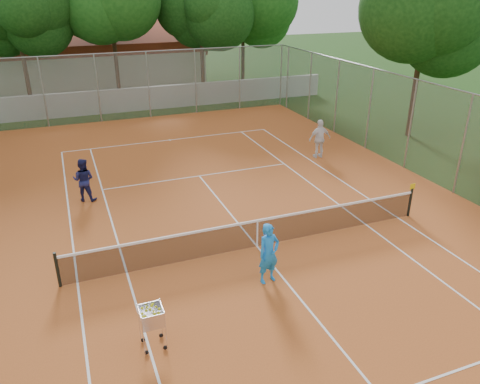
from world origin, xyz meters
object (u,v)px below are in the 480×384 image
object	(u,v)px
tennis_net	(257,233)
ball_hopper	(152,326)
player_near	(269,253)
player_far_left	(84,180)
player_far_right	(320,139)
clubhouse	(95,57)

from	to	relation	value
tennis_net	ball_hopper	distance (m)	5.15
player_near	tennis_net	bearing A→B (deg)	65.53
player_far_left	player_far_right	world-z (taller)	player_far_right
clubhouse	player_far_right	distance (m)	23.81
player_near	player_far_right	bearing A→B (deg)	41.69
clubhouse	player_far_right	bearing A→B (deg)	-70.17
ball_hopper	player_near	bearing A→B (deg)	39.66
clubhouse	tennis_net	bearing A→B (deg)	-86.05
player_near	player_far_left	size ratio (longest dim) A/B	1.05
tennis_net	player_near	bearing A→B (deg)	-103.73
tennis_net	clubhouse	bearing A→B (deg)	93.95
ball_hopper	clubhouse	bearing A→B (deg)	104.28
tennis_net	player_near	xyz separation A→B (m)	(-0.45, -1.84, 0.40)
tennis_net	clubhouse	world-z (taller)	clubhouse
tennis_net	player_far_right	size ratio (longest dim) A/B	6.40
tennis_net	player_far_right	bearing A→B (deg)	47.56
player_far_right	player_near	bearing A→B (deg)	56.00
clubhouse	ball_hopper	world-z (taller)	clubhouse
tennis_net	player_far_right	distance (m)	9.00
clubhouse	ball_hopper	distance (m)	32.36
player_near	player_far_right	xyz separation A→B (m)	(6.52, 8.47, 0.04)
player_near	player_far_left	distance (m)	8.63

